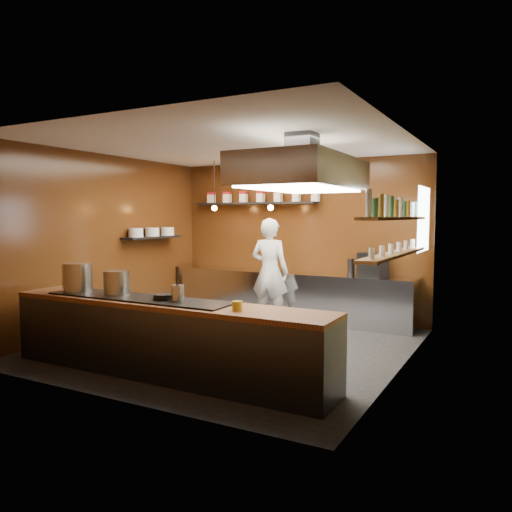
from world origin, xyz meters
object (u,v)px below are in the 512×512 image
Objects in this scene: espresso_machine at (373,265)px; stockpot_large at (78,277)px; stockpot_small at (116,283)px; extractor_hood at (302,172)px; chef at (270,272)px.

stockpot_large is at bearing -118.67° from espresso_machine.
stockpot_large is 0.92× the size of espresso_machine.
stockpot_small is at bearing 3.25° from stockpot_large.
extractor_hood reaches higher than stockpot_large.
espresso_machine is 0.22× the size of chef.
espresso_machine is (2.33, 3.72, 0.02)m from stockpot_small.
espresso_machine is at bearing 84.35° from extractor_hood.
stockpot_large is at bearing -176.75° from stockpot_small.
extractor_hood is 5.11× the size of stockpot_large.
stockpot_small is (-2.08, -1.17, -1.41)m from extractor_hood.
chef is (0.61, 3.18, -0.14)m from stockpot_small.
chef is at bearing 79.07° from stockpot_small.
extractor_hood is 2.92m from espresso_machine.
extractor_hood reaches higher than stockpot_small.
stockpot_small is (0.66, 0.04, -0.04)m from stockpot_large.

